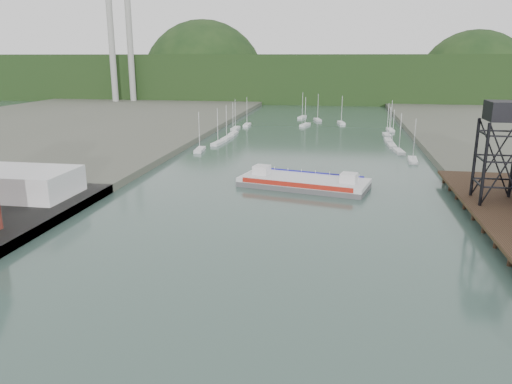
% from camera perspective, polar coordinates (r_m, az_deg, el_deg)
% --- Properties ---
extents(white_shed, '(18.00, 12.00, 4.50)m').
position_cam_1_polar(white_shed, '(94.65, -25.35, 0.95)').
color(white_shed, silver).
rests_on(white_shed, west_quay).
extents(lift_tower, '(6.50, 6.50, 16.00)m').
position_cam_1_polar(lift_tower, '(87.20, 26.61, 7.62)').
color(lift_tower, black).
rests_on(lift_tower, east_pier).
extents(marina_sailboats, '(57.71, 92.65, 0.90)m').
position_cam_1_polar(marina_sailboats, '(165.56, 6.20, 6.64)').
color(marina_sailboats, silver).
rests_on(marina_sailboats, ground).
extents(smokestacks, '(11.20, 8.20, 60.00)m').
position_cam_1_polar(smokestacks, '(282.39, -15.16, 15.77)').
color(smokestacks, '#9A9B96').
rests_on(smokestacks, ground).
extents(distant_hills, '(500.00, 120.00, 80.00)m').
position_cam_1_polar(distant_hills, '(326.95, 7.38, 12.57)').
color(distant_hills, black).
rests_on(distant_hills, ground).
extents(chain_ferry, '(26.32, 15.28, 3.56)m').
position_cam_1_polar(chain_ferry, '(98.26, 5.46, 1.15)').
color(chain_ferry, '#545457').
rests_on(chain_ferry, ground).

